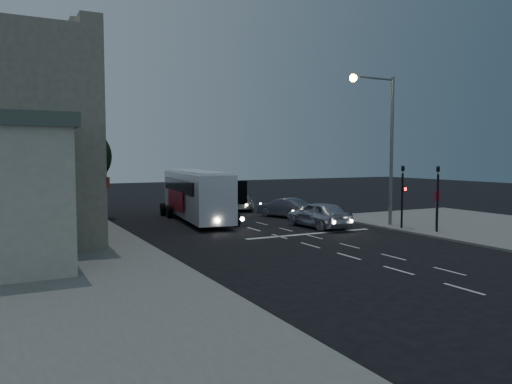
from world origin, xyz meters
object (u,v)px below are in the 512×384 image
car_sedan_c (213,195)px  traffic_signal_main (403,189)px  car_sedan_b (239,201)px  car_suv (319,214)px  traffic_signal_side (438,191)px  car_sedan_a (284,208)px  street_tree (82,154)px  tour_bus (196,194)px  regulatory_sign (437,203)px  streetlight (384,133)px

car_sedan_c → traffic_signal_main: size_ratio=1.28×
car_sedan_b → traffic_signal_main: traffic_signal_main is taller
car_suv → car_sedan_b: bearing=-93.0°
traffic_signal_main → traffic_signal_side: 2.10m
car_sedan_a → street_tree: 14.54m
street_tree → tour_bus: bearing=-35.8°
car_sedan_b → regulatory_sign: size_ratio=2.18×
streetlight → traffic_signal_side: bearing=-74.3°
car_sedan_b → traffic_signal_side: 17.00m
car_sedan_b → street_tree: size_ratio=0.77×
car_sedan_b → regulatory_sign: regulatory_sign is taller
car_suv → car_sedan_a: (0.79, 5.44, -0.12)m
car_sedan_a → car_suv: bearing=62.0°
tour_bus → car_sedan_a: bearing=-2.4°
traffic_signal_side → regulatory_sign: size_ratio=1.86×
tour_bus → car_suv: 8.52m
car_sedan_a → traffic_signal_side: traffic_signal_side is taller
car_sedan_b → traffic_signal_main: 14.92m
car_sedan_c → traffic_signal_side: bearing=99.9°
traffic_signal_side → regulatory_sign: traffic_signal_side is taller
regulatory_sign → street_tree: bearing=138.9°
car_suv → traffic_signal_main: traffic_signal_main is taller
tour_bus → car_sedan_b: tour_bus is taller
car_sedan_b → traffic_signal_main: bearing=123.6°
traffic_signal_main → regulatory_sign: (1.70, -1.01, -0.82)m
car_sedan_c → traffic_signal_main: 20.94m
traffic_signal_side → streetlight: (-0.96, 3.40, 3.31)m
car_suv → street_tree: 16.84m
tour_bus → car_sedan_c: 12.57m
traffic_signal_side → streetlight: size_ratio=0.46×
car_sedan_a → regulatory_sign: regulatory_sign is taller
tour_bus → streetlight: 12.70m
car_sedan_b → regulatory_sign: 16.32m
car_suv → regulatory_sign: bearing=141.2°
streetlight → car_sedan_c: bearing=99.3°
tour_bus → car_suv: (5.42, -6.49, -1.01)m
car_suv → car_sedan_a: 5.50m
car_sedan_c → regulatory_sign: regulatory_sign is taller
tour_bus → car_sedan_c: size_ratio=2.14×
car_suv → traffic_signal_side: traffic_signal_side is taller
car_suv → car_sedan_c: bearing=-93.9°
traffic_signal_side → street_tree: 23.24m
street_tree → traffic_signal_main: bearing=-42.0°
traffic_signal_side → streetlight: bearing=105.7°
tour_bus → street_tree: street_tree is taller
car_suv → street_tree: (-11.99, 11.22, 3.69)m
traffic_signal_side → car_suv: bearing=132.1°
tour_bus → regulatory_sign: (10.94, -10.52, -0.22)m
traffic_signal_side → regulatory_sign: 1.61m
car_sedan_b → car_sedan_c: size_ratio=0.91×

